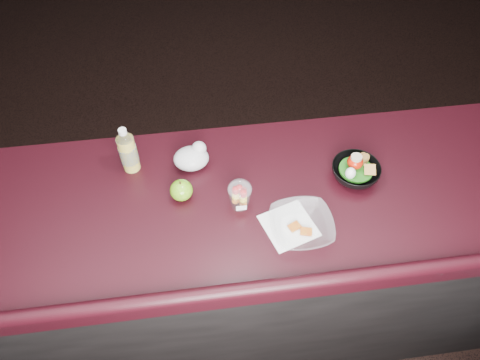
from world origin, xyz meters
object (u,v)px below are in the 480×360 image
object	(u,v)px
lemonade_bottle	(128,152)
fruit_cup	(240,195)
takeout_bowl	(301,226)
green_apple	(181,190)
snack_bowl	(355,171)

from	to	relation	value
lemonade_bottle	fruit_cup	xyz separation A→B (m)	(0.37, -0.22, -0.02)
lemonade_bottle	fruit_cup	world-z (taller)	lemonade_bottle
fruit_cup	lemonade_bottle	bearing A→B (deg)	148.91
fruit_cup	takeout_bowl	bearing A→B (deg)	-34.21
green_apple	takeout_bowl	distance (m)	0.43
fruit_cup	snack_bowl	xyz separation A→B (m)	(0.42, 0.07, -0.03)
lemonade_bottle	snack_bowl	xyz separation A→B (m)	(0.79, -0.15, -0.05)
lemonade_bottle	snack_bowl	size ratio (longest dim) A/B	1.03
snack_bowl	takeout_bowl	bearing A→B (deg)	-140.08
fruit_cup	takeout_bowl	xyz separation A→B (m)	(0.19, -0.13, -0.03)
lemonade_bottle	snack_bowl	world-z (taller)	lemonade_bottle
takeout_bowl	green_apple	bearing A→B (deg)	153.40
lemonade_bottle	green_apple	xyz separation A→B (m)	(0.17, -0.16, -0.04)
takeout_bowl	snack_bowl	bearing A→B (deg)	39.92
lemonade_bottle	takeout_bowl	bearing A→B (deg)	-32.16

